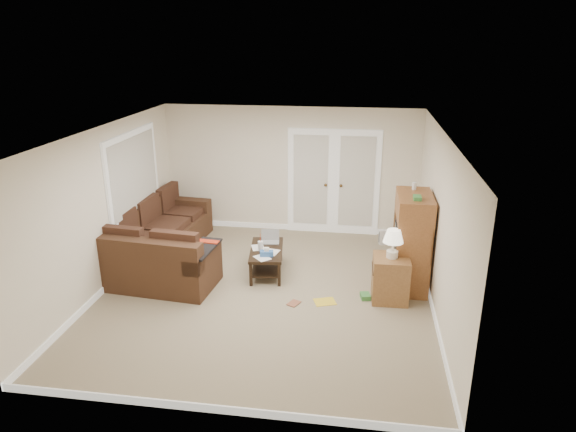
% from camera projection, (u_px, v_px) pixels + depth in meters
% --- Properties ---
extents(floor, '(5.50, 5.50, 0.00)m').
position_uv_depth(floor, '(266.00, 292.00, 7.98)').
color(floor, gray).
rests_on(floor, ground).
extents(ceiling, '(5.00, 5.50, 0.02)m').
position_uv_depth(ceiling, '(264.00, 132.00, 7.14)').
color(ceiling, white).
rests_on(ceiling, wall_back).
extents(wall_left, '(0.02, 5.50, 2.50)m').
position_uv_depth(wall_left, '(106.00, 208.00, 7.90)').
color(wall_left, white).
rests_on(wall_left, floor).
extents(wall_right, '(0.02, 5.50, 2.50)m').
position_uv_depth(wall_right, '(439.00, 225.00, 7.22)').
color(wall_right, white).
rests_on(wall_right, floor).
extents(wall_back, '(5.00, 0.02, 2.50)m').
position_uv_depth(wall_back, '(291.00, 170.00, 10.13)').
color(wall_back, white).
rests_on(wall_back, floor).
extents(wall_front, '(5.00, 0.02, 2.50)m').
position_uv_depth(wall_front, '(212.00, 309.00, 5.00)').
color(wall_front, white).
rests_on(wall_front, floor).
extents(baseboards, '(5.00, 5.50, 0.10)m').
position_uv_depth(baseboards, '(266.00, 289.00, 7.96)').
color(baseboards, white).
rests_on(baseboards, floor).
extents(french_doors, '(1.80, 0.05, 2.13)m').
position_uv_depth(french_doors, '(333.00, 183.00, 10.05)').
color(french_doors, white).
rests_on(french_doors, floor).
extents(window_left, '(0.05, 1.92, 1.42)m').
position_uv_depth(window_left, '(133.00, 173.00, 8.73)').
color(window_left, white).
rests_on(window_left, wall_left).
extents(sectional_sofa, '(2.04, 3.10, 0.91)m').
position_uv_depth(sectional_sofa, '(159.00, 246.00, 8.81)').
color(sectional_sofa, '#462B1A').
rests_on(sectional_sofa, floor).
extents(coffee_table, '(0.66, 1.11, 0.72)m').
position_uv_depth(coffee_table, '(267.00, 259.00, 8.57)').
color(coffee_table, black).
rests_on(coffee_table, floor).
extents(tv_armoire, '(0.52, 0.95, 1.63)m').
position_uv_depth(tv_armoire, '(411.00, 241.00, 7.93)').
color(tv_armoire, brown).
rests_on(tv_armoire, floor).
extents(side_cabinet, '(0.54, 0.54, 1.12)m').
position_uv_depth(side_cabinet, '(391.00, 275.00, 7.63)').
color(side_cabinet, brown).
rests_on(side_cabinet, floor).
extents(space_heater, '(0.13, 0.12, 0.28)m').
position_uv_depth(space_heater, '(382.00, 237.00, 9.75)').
color(space_heater, white).
rests_on(space_heater, floor).
extents(floor_magazine, '(0.38, 0.33, 0.01)m').
position_uv_depth(floor_magazine, '(325.00, 302.00, 7.68)').
color(floor_magazine, yellow).
rests_on(floor_magazine, floor).
extents(floor_greenbox, '(0.17, 0.21, 0.07)m').
position_uv_depth(floor_greenbox, '(365.00, 296.00, 7.77)').
color(floor_greenbox, '#3D843C').
rests_on(floor_greenbox, floor).
extents(floor_book, '(0.22, 0.24, 0.02)m').
position_uv_depth(floor_book, '(290.00, 302.00, 7.66)').
color(floor_book, brown).
rests_on(floor_book, floor).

